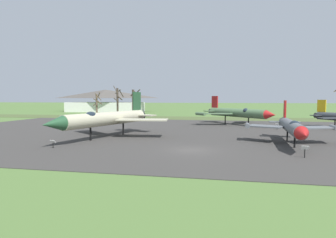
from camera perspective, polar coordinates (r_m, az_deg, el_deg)
name	(u,v)px	position (r m, az deg, el deg)	size (l,w,h in m)	color
ground_plane	(191,151)	(27.04, 4.70, -6.39)	(600.00, 600.00, 0.00)	#4C6B33
asphalt_apron	(202,133)	(40.90, 6.93, -2.78)	(85.42, 46.94, 0.05)	#383533
grass_verge_strip	(211,119)	(70.20, 8.72, 0.10)	(145.42, 12.00, 0.06)	#45542C
jet_fighter_front_left	(292,127)	(32.69, 23.76, -1.45)	(9.71, 14.23, 4.71)	#565B60
info_placard_front_left	(305,150)	(25.93, 25.97, -5.73)	(0.60, 0.29, 1.07)	black
jet_fighter_front_right	(106,118)	(36.00, -12.51, 0.11)	(14.20, 17.61, 5.91)	#B7B293
info_placard_front_right	(53,143)	(30.15, -22.27, -4.56)	(0.58, 0.34, 0.84)	black
jet_fighter_rear_center	(237,113)	(54.24, 13.81, 1.26)	(14.00, 14.38, 5.47)	#4C6B47
info_placard_rear_center	(277,126)	(47.49, 21.24, -1.31)	(0.54, 0.23, 1.06)	black
bare_tree_far_left	(97,104)	(82.45, -14.19, 3.06)	(3.15, 3.16, 6.82)	brown
bare_tree_left_of_center	(118,101)	(80.76, -10.14, 3.69)	(2.53, 2.54, 8.60)	#42382D
bare_tree_center	(134,101)	(79.12, -7.00, 3.54)	(2.98, 2.54, 7.59)	#42382D
visitor_building	(106,101)	(108.20, -12.53, 3.67)	(29.58, 12.68, 8.27)	silver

